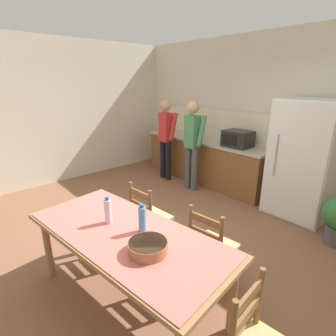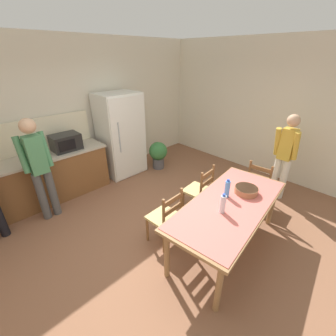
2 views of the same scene
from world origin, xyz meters
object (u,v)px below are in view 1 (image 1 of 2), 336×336
refrigerator (303,160)px  bottle_near_centre (108,211)px  serving_bowl (148,246)px  chair_side_far_left (149,218)px  microwave (238,139)px  person_at_sink (166,136)px  dining_table (126,240)px  chair_side_far_right (211,247)px  bottle_off_centre (142,219)px  person_at_counter (192,141)px

refrigerator → bottle_near_centre: (-0.56, -3.05, -0.02)m
serving_bowl → chair_side_far_left: chair_side_far_left is taller
serving_bowl → chair_side_far_left: size_ratio=0.35×
microwave → person_at_sink: size_ratio=0.29×
dining_table → chair_side_far_right: bearing=65.2°
dining_table → bottle_off_centre: bearing=54.6°
dining_table → person_at_sink: 3.47m
refrigerator → dining_table: bearing=-95.8°
bottle_near_centre → chair_side_far_left: (-0.29, 0.71, -0.46)m
chair_side_far_left → person_at_counter: bearing=-64.3°
dining_table → chair_side_far_left: chair_side_far_left is taller
dining_table → person_at_counter: size_ratio=1.23×
bottle_near_centre → serving_bowl: bearing=0.6°
microwave → bottle_near_centre: 3.14m
refrigerator → dining_table: (-0.31, -3.02, -0.22)m
refrigerator → chair_side_far_right: refrigerator is taller
chair_side_far_right → chair_side_far_left: size_ratio=1.00×
dining_table → person_at_counter: (-1.56, 2.52, 0.28)m
person_at_sink → person_at_counter: person_at_counter is taller
refrigerator → bottle_off_centre: 2.90m
bottle_off_centre → chair_side_far_right: 0.86m
refrigerator → chair_side_far_left: 2.53m
microwave → serving_bowl: bearing=-67.6°
microwave → chair_side_far_left: bearing=-81.5°
serving_bowl → chair_side_far_left: (-0.91, 0.70, -0.39)m
chair_side_far_right → person_at_sink: bearing=-38.6°
person_at_counter → serving_bowl: bearing=-143.0°
microwave → dining_table: (0.90, -3.04, -0.36)m
person_at_sink → dining_table: bearing=-137.3°
serving_bowl → bottle_off_centre: bearing=151.7°
serving_bowl → chair_side_far_right: (0.00, 0.81, -0.39)m
refrigerator → person_at_counter: (-1.86, -0.50, 0.06)m
chair_side_far_right → person_at_counter: (-1.92, 1.73, 0.53)m
bottle_near_centre → chair_side_far_right: (0.62, 0.82, -0.46)m
dining_table → person_at_counter: bearing=121.7°
microwave → person_at_counter: size_ratio=0.29×
microwave → dining_table: microwave is taller
bottle_near_centre → person_at_counter: size_ratio=0.16×
dining_table → chair_side_far_right: 0.91m
serving_bowl → chair_side_far_right: bearing=89.7°
dining_table → person_at_sink: person_at_sink is taller
refrigerator → chair_side_far_right: size_ratio=2.02×
bottle_near_centre → person_at_sink: person_at_sink is taller
serving_bowl → chair_side_far_left: 1.21m
person_at_counter → person_at_sink: bearing=88.6°
dining_table → person_at_sink: bearing=132.7°
bottle_off_centre → person_at_sink: bearing=135.2°
chair_side_far_left → bottle_near_centre: bearing=109.3°
chair_side_far_left → person_at_counter: size_ratio=0.53×
refrigerator → serving_bowl: 3.04m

